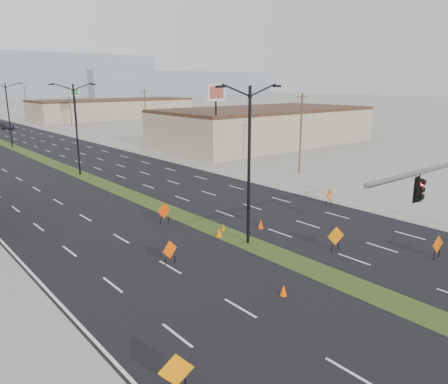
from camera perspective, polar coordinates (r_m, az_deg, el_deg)
ground at (r=22.22m, az=25.33°, el=-14.63°), size 600.00×600.00×0.00m
building_se_near at (r=74.50m, az=5.25°, el=8.39°), size 36.00×18.00×5.50m
building_se_far at (r=130.58m, az=-14.23°, el=10.39°), size 44.00×16.00×5.00m
mesa_east at (r=357.58m, az=-6.08°, el=13.93°), size 160.00×50.00×18.00m
streetlight_0 at (r=27.19m, az=3.29°, el=4.03°), size 5.15×0.24×10.02m
streetlight_1 at (r=51.20m, az=-18.73°, el=8.09°), size 5.15×0.24×10.02m
streetlight_2 at (r=77.92m, az=-26.33°, el=9.23°), size 5.15×0.24×10.02m
utility_pole_0 at (r=50.54m, az=10.00°, el=7.70°), size 1.60×0.20×9.00m
utility_pole_1 at (r=77.86m, az=-10.21°, el=9.90°), size 1.60×0.20×9.00m
utility_pole_2 at (r=109.63m, az=-19.45°, el=10.52°), size 1.60×0.20×9.00m
utility_pole_3 at (r=142.92m, az=-24.48°, el=10.74°), size 1.60×0.20×9.00m
car_mid at (r=109.22m, az=-26.51°, el=7.75°), size 2.04×4.62×1.48m
construction_sign_0 at (r=15.60m, az=-6.27°, el=-22.31°), size 1.13×0.50×1.61m
construction_sign_1 at (r=25.34m, az=-7.09°, el=-7.62°), size 1.06×0.24×1.43m
construction_sign_2 at (r=32.48m, az=-7.83°, el=-2.53°), size 1.18×0.26×1.59m
construction_sign_3 at (r=27.92m, az=14.39°, el=-5.69°), size 1.14×0.41×1.57m
construction_sign_4 at (r=28.86m, az=26.13°, el=-6.27°), size 1.08×0.10×1.43m
construction_sign_5 at (r=37.90m, az=13.57°, el=-0.40°), size 1.13×0.36×1.56m
cone_0 at (r=22.10m, az=7.79°, el=-12.61°), size 0.41×0.41×0.58m
cone_1 at (r=31.37m, az=4.82°, el=-4.19°), size 0.49×0.49×0.68m
cone_2 at (r=30.76m, az=-0.06°, el=-4.64°), size 0.34×0.34×0.55m
cone_3 at (r=29.54m, az=-0.64°, el=-5.31°), size 0.44×0.44×0.69m
pole_sign_east_near at (r=57.94m, az=-1.07°, el=12.16°), size 3.26×0.80×9.95m
pole_sign_east_far at (r=107.68m, az=-18.94°, el=11.88°), size 2.80×1.51×8.93m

